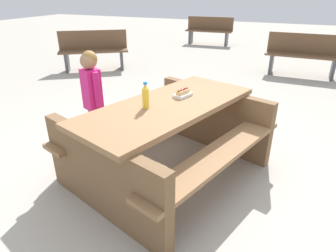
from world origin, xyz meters
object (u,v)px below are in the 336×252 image
Objects in this scene: park_bench_far at (209,30)px; picnic_table at (168,134)px; park_bench_mid at (94,50)px; child_in_coat at (92,90)px; soda_bottle at (146,96)px; hotdog_tray at (183,93)px; park_bench_near at (303,54)px.

picnic_table is at bearing -166.60° from park_bench_far.
park_bench_mid is 4.50m from park_bench_far.
child_in_coat reaches higher than park_bench_mid.
hotdog_tray is at bearing -25.13° from soda_bottle.
hotdog_tray is at bearing -165.78° from park_bench_far.
park_bench_near is 0.99× the size of park_bench_far.
park_bench_mid is (3.03, 2.26, -0.27)m from child_in_coat.
picnic_table is 0.41m from hotdog_tray.
park_bench_mid is at bearing 36.72° from child_in_coat.
child_in_coat is at bearing -143.28° from park_bench_mid.
park_bench_near is 1.03× the size of park_bench_mid.
park_bench_far is at bearing 14.22° from hotdog_tray.
soda_bottle is at bearing 140.85° from picnic_table.
soda_bottle is 4.53m from park_bench_mid.
soda_bottle is 0.15× the size of park_bench_near.
child_in_coat is 3.79m from park_bench_mid.
park_bench_mid reaches higher than hotdog_tray.
park_bench_mid is (3.32, 3.06, -0.41)m from soda_bottle.
park_bench_near is at bearing -72.57° from park_bench_mid.
child_in_coat is at bearing 70.15° from soda_bottle.
picnic_table is 1.46× the size of park_bench_mid.
park_bench_near is (4.68, -1.26, -0.41)m from soda_bottle.
soda_bottle reaches higher than park_bench_near.
hotdog_tray is at bearing -131.88° from park_bench_mid.
soda_bottle reaches higher than park_bench_far.
soda_bottle is 7.77m from park_bench_far.
hotdog_tray is at bearing -83.31° from child_in_coat.
child_in_coat reaches higher than hotdog_tray.
picnic_table is at bearing -39.15° from soda_bottle.
park_bench_mid is at bearing 42.68° from soda_bottle.
park_bench_mid is at bearing 107.43° from park_bench_near.
hotdog_tray is 0.14× the size of park_bench_mid.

